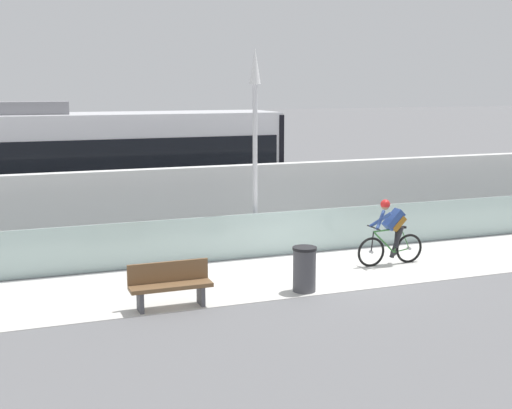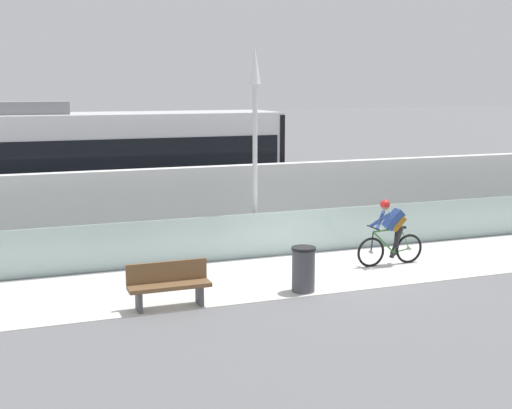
# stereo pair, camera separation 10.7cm
# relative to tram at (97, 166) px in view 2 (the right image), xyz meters

# --- Properties ---
(ground_plane) EXTENTS (200.00, 200.00, 0.00)m
(ground_plane) POSITION_rel_tram_xyz_m (4.36, -6.85, -1.89)
(ground_plane) COLOR slate
(bike_path_deck) EXTENTS (32.00, 3.20, 0.01)m
(bike_path_deck) POSITION_rel_tram_xyz_m (4.36, -6.85, -1.89)
(bike_path_deck) COLOR silver
(bike_path_deck) RESTS_ON ground
(glass_parapet) EXTENTS (32.00, 0.05, 1.11)m
(glass_parapet) POSITION_rel_tram_xyz_m (4.36, -5.00, -1.34)
(glass_parapet) COLOR #ADC6C1
(glass_parapet) RESTS_ON ground
(concrete_barrier_wall) EXTENTS (32.00, 0.36, 2.13)m
(concrete_barrier_wall) POSITION_rel_tram_xyz_m (4.36, -3.20, -0.83)
(concrete_barrier_wall) COLOR silver
(concrete_barrier_wall) RESTS_ON ground
(tram_rail_near) EXTENTS (32.00, 0.08, 0.01)m
(tram_rail_near) POSITION_rel_tram_xyz_m (4.36, -0.72, -1.89)
(tram_rail_near) COLOR #595654
(tram_rail_near) RESTS_ON ground
(tram_rail_far) EXTENTS (32.00, 0.08, 0.01)m
(tram_rail_far) POSITION_rel_tram_xyz_m (4.36, 0.72, -1.89)
(tram_rail_far) COLOR #595654
(tram_rail_far) RESTS_ON ground
(tram) EXTENTS (11.06, 2.54, 3.81)m
(tram) POSITION_rel_tram_xyz_m (0.00, 0.00, 0.00)
(tram) COLOR silver
(tram) RESTS_ON ground
(cyclist_on_bike) EXTENTS (1.77, 0.58, 1.61)m
(cyclist_on_bike) POSITION_rel_tram_xyz_m (5.98, -6.85, -1.11)
(cyclist_on_bike) COLOR black
(cyclist_on_bike) RESTS_ON ground
(lamp_post_antenna) EXTENTS (0.28, 0.28, 5.20)m
(lamp_post_antenna) POSITION_rel_tram_xyz_m (3.30, -4.70, 1.40)
(lamp_post_antenna) COLOR gray
(lamp_post_antenna) RESTS_ON ground
(trash_bin) EXTENTS (0.51, 0.51, 0.96)m
(trash_bin) POSITION_rel_tram_xyz_m (3.13, -8.10, -1.41)
(trash_bin) COLOR #47474C
(trash_bin) RESTS_ON ground
(bench) EXTENTS (1.60, 0.45, 0.89)m
(bench) POSITION_rel_tram_xyz_m (0.25, -8.14, -1.41)
(bench) COLOR brown
(bench) RESTS_ON ground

